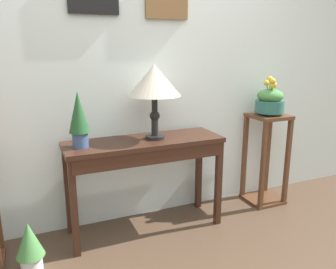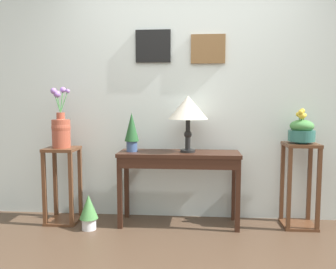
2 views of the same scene
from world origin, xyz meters
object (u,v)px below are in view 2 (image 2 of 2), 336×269
pedestal_stand_right (300,185)px  planter_bowl_wide_right (302,130)px  console_table (179,163)px  potted_plant_floor (89,211)px  table_lamp (188,109)px  flower_vase_tall_left (61,129)px  potted_plant_on_console (132,130)px  pedestal_stand_left (63,185)px

pedestal_stand_right → planter_bowl_wide_right: bearing=-126.3°
console_table → planter_bowl_wide_right: (1.18, 0.05, 0.33)m
pedestal_stand_right → planter_bowl_wide_right: (-0.00, -0.00, 0.54)m
potted_plant_floor → console_table: bearing=12.8°
table_lamp → pedestal_stand_right: table_lamp is taller
pedestal_stand_right → potted_plant_floor: pedestal_stand_right is taller
flower_vase_tall_left → console_table: bearing=0.1°
planter_bowl_wide_right → flower_vase_tall_left: bearing=-178.6°
table_lamp → potted_plant_on_console: (-0.56, -0.01, -0.21)m
table_lamp → console_table: bearing=-165.4°
potted_plant_on_console → flower_vase_tall_left: flower_vase_tall_left is taller
flower_vase_tall_left → potted_plant_floor: bearing=-30.4°
pedestal_stand_left → pedestal_stand_right: (2.35, 0.06, 0.03)m
flower_vase_tall_left → potted_plant_floor: flower_vase_tall_left is taller
console_table → flower_vase_tall_left: bearing=-179.9°
console_table → planter_bowl_wide_right: 1.22m
console_table → potted_plant_on_console: bearing=178.4°
pedestal_stand_left → flower_vase_tall_left: size_ratio=1.27×
pedestal_stand_left → pedestal_stand_right: 2.36m
table_lamp → pedestal_stand_right: 1.32m
pedestal_stand_left → planter_bowl_wide_right: (2.35, 0.06, 0.57)m
table_lamp → pedestal_stand_left: bearing=-178.7°
planter_bowl_wide_right → potted_plant_on_console: bearing=-178.6°
potted_plant_on_console → potted_plant_floor: (-0.39, -0.21, -0.76)m
potted_plant_on_console → potted_plant_floor: bearing=-151.8°
potted_plant_on_console → pedestal_stand_right: (1.64, 0.04, -0.53)m
table_lamp → potted_plant_floor: (-0.94, -0.22, -0.97)m
console_table → potted_plant_on_console: 0.57m
console_table → flower_vase_tall_left: size_ratio=1.96×
planter_bowl_wide_right → pedestal_stand_left: bearing=-178.6°
console_table → potted_plant_floor: 0.98m
pedestal_stand_left → potted_plant_on_console: bearing=1.4°
pedestal_stand_left → planter_bowl_wide_right: bearing=1.4°
pedestal_stand_left → potted_plant_floor: (0.32, -0.19, -0.19)m
pedestal_stand_left → pedestal_stand_right: bearing=1.4°
table_lamp → potted_plant_floor: 1.37m
planter_bowl_wide_right → potted_plant_floor: 2.18m
table_lamp → planter_bowl_wide_right: table_lamp is taller
pedestal_stand_right → planter_bowl_wide_right: 0.54m
console_table → planter_bowl_wide_right: planter_bowl_wide_right is taller
table_lamp → pedestal_stand_right: size_ratio=0.66×
potted_plant_on_console → planter_bowl_wide_right: 1.64m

